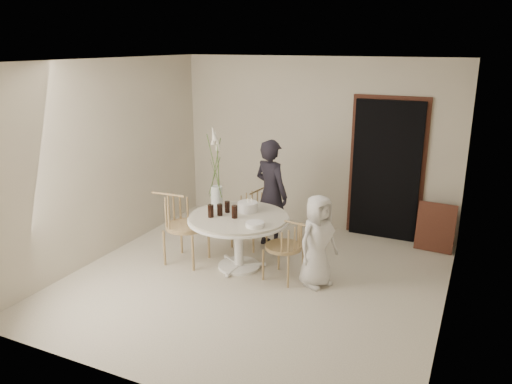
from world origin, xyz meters
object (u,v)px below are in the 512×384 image
at_px(chair_far, 253,210).
at_px(boy, 318,241).
at_px(table, 239,224).
at_px(birthday_cake, 248,207).
at_px(girl, 271,194).
at_px(flower_vase, 216,179).
at_px(chair_right, 291,242).
at_px(chair_left, 177,218).

xyz_separation_m(chair_far, boy, (1.28, -0.87, 0.05)).
relative_size(table, birthday_cake, 4.97).
relative_size(girl, flower_vase, 1.43).
xyz_separation_m(table, boy, (1.10, -0.03, -0.04)).
xyz_separation_m(table, chair_right, (0.77, -0.07, -0.10)).
bearing_deg(flower_vase, birthday_cake, 2.75).
xyz_separation_m(birthday_cake, flower_vase, (-0.46, -0.02, 0.33)).
height_order(table, girl, girl).
relative_size(table, chair_far, 1.63).
bearing_deg(flower_vase, chair_right, -12.58).
distance_m(chair_right, girl, 1.20).
distance_m(chair_right, flower_vase, 1.37).
xyz_separation_m(chair_far, chair_left, (-0.68, -0.98, 0.09)).
distance_m(chair_right, birthday_cake, 0.84).
distance_m(table, chair_far, 0.86).
height_order(girl, boy, girl).
distance_m(table, chair_left, 0.87).
bearing_deg(chair_right, table, -85.77).
height_order(girl, birthday_cake, girl).
relative_size(table, flower_vase, 1.19).
distance_m(chair_right, boy, 0.34).
height_order(chair_far, flower_vase, flower_vase).
distance_m(girl, boy, 1.37).
height_order(boy, flower_vase, flower_vase).
relative_size(table, boy, 1.15).
bearing_deg(chair_right, flower_vase, -92.92).
relative_size(table, chair_right, 1.66).
bearing_deg(flower_vase, boy, -8.45).
bearing_deg(flower_vase, girl, 52.55).
xyz_separation_m(chair_right, girl, (-0.68, 0.94, 0.28)).
height_order(table, flower_vase, flower_vase).
bearing_deg(girl, boy, 160.44).
relative_size(chair_right, chair_left, 0.84).
bearing_deg(chair_left, table, -82.87).
bearing_deg(chair_right, boy, 106.75).
distance_m(table, girl, 0.89).
xyz_separation_m(chair_left, boy, (1.96, 0.11, -0.04)).
bearing_deg(chair_far, chair_right, -37.00).
relative_size(chair_far, birthday_cake, 3.04).
xyz_separation_m(girl, boy, (1.01, -0.90, -0.22)).
height_order(birthday_cake, flower_vase, flower_vase).
distance_m(table, boy, 1.10).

